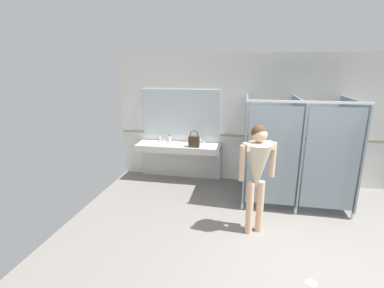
{
  "coord_description": "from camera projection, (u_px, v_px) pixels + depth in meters",
  "views": [
    {
      "loc": [
        -0.97,
        -3.64,
        2.54
      ],
      "look_at": [
        -1.86,
        1.09,
        1.22
      ],
      "focal_mm": 26.31,
      "sensor_mm": 36.0,
      "label": 1
    }
  ],
  "objects": [
    {
      "name": "ground_plane",
      "position": [
        307.0,
        257.0,
        3.96
      ],
      "size": [
        7.66,
        5.77,
        0.1
      ],
      "primitive_type": "cube",
      "color": "gray"
    },
    {
      "name": "wall_back",
      "position": [
        290.0,
        121.0,
        6.08
      ],
      "size": [
        7.66,
        0.12,
        2.82
      ],
      "primitive_type": "cube",
      "color": "silver",
      "rests_on": "ground_plane"
    },
    {
      "name": "wall_back_tile_band",
      "position": [
        289.0,
        138.0,
        6.11
      ],
      "size": [
        7.66,
        0.01,
        0.06
      ],
      "primitive_type": "cube",
      "color": "#9E937F",
      "rests_on": "wall_back"
    },
    {
      "name": "vanity_counter",
      "position": [
        179.0,
        153.0,
        6.47
      ],
      "size": [
        1.89,
        0.54,
        0.97
      ],
      "color": "silver",
      "rests_on": "ground_plane"
    },
    {
      "name": "mirror_panel",
      "position": [
        181.0,
        113.0,
        6.41
      ],
      "size": [
        1.79,
        0.02,
        1.05
      ],
      "primitive_type": "cube",
      "color": "silver",
      "rests_on": "wall_back"
    },
    {
      "name": "bathroom_stalls",
      "position": [
        297.0,
        150.0,
        5.21
      ],
      "size": [
        1.94,
        1.47,
        2.02
      ],
      "color": "gray",
      "rests_on": "ground_plane"
    },
    {
      "name": "person_standing",
      "position": [
        257.0,
        166.0,
        4.2
      ],
      "size": [
        0.54,
        0.54,
        1.73
      ],
      "color": "#DBAD89",
      "rests_on": "ground_plane"
    },
    {
      "name": "handbag",
      "position": [
        194.0,
        141.0,
        6.09
      ],
      "size": [
        0.23,
        0.13,
        0.37
      ],
      "color": "#3F2D1E",
      "rests_on": "vanity_counter"
    },
    {
      "name": "soap_dispenser",
      "position": [
        169.0,
        139.0,
        6.5
      ],
      "size": [
        0.07,
        0.07,
        0.18
      ],
      "color": "white",
      "rests_on": "vanity_counter"
    },
    {
      "name": "floor_drain_cover",
      "position": [
        312.0,
        283.0,
        3.41
      ],
      "size": [
        0.14,
        0.14,
        0.01
      ],
      "primitive_type": "cylinder",
      "color": "#B7BABF",
      "rests_on": "ground_plane"
    }
  ]
}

